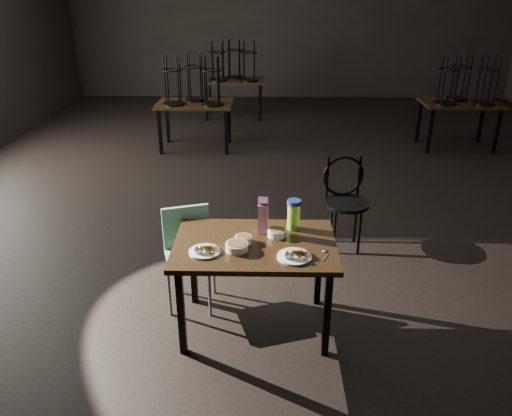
{
  "coord_description": "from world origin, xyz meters",
  "views": [
    {
      "loc": [
        -0.58,
        -5.88,
        2.51
      ],
      "look_at": [
        -0.66,
        -2.24,
        0.85
      ],
      "focal_mm": 35.0,
      "sensor_mm": 36.0,
      "label": 1
    }
  ],
  "objects_px": {
    "juice_carton": "(263,216)",
    "school_chair": "(189,248)",
    "bentwood_chair": "(345,195)",
    "water_bottle": "(294,214)",
    "main_table": "(255,252)"
  },
  "relations": [
    {
      "from": "juice_carton",
      "to": "school_chair",
      "type": "xyz_separation_m",
      "value": [
        -0.61,
        0.17,
        -0.38
      ]
    },
    {
      "from": "school_chair",
      "to": "main_table",
      "type": "bearing_deg",
      "value": -49.92
    },
    {
      "from": "bentwood_chair",
      "to": "water_bottle",
      "type": "bearing_deg",
      "value": -125.4
    },
    {
      "from": "bentwood_chair",
      "to": "school_chair",
      "type": "distance_m",
      "value": 1.76
    },
    {
      "from": "main_table",
      "to": "school_chair",
      "type": "xyz_separation_m",
      "value": [
        -0.55,
        0.35,
        -0.17
      ]
    },
    {
      "from": "juice_carton",
      "to": "school_chair",
      "type": "distance_m",
      "value": 0.74
    },
    {
      "from": "main_table",
      "to": "school_chair",
      "type": "distance_m",
      "value": 0.67
    },
    {
      "from": "juice_carton",
      "to": "main_table",
      "type": "bearing_deg",
      "value": -108.39
    },
    {
      "from": "main_table",
      "to": "juice_carton",
      "type": "xyz_separation_m",
      "value": [
        0.06,
        0.18,
        0.21
      ]
    },
    {
      "from": "juice_carton",
      "to": "bentwood_chair",
      "type": "xyz_separation_m",
      "value": [
        0.82,
        1.2,
        -0.33
      ]
    },
    {
      "from": "main_table",
      "to": "water_bottle",
      "type": "xyz_separation_m",
      "value": [
        0.29,
        0.24,
        0.2
      ]
    },
    {
      "from": "main_table",
      "to": "school_chair",
      "type": "bearing_deg",
      "value": 147.61
    },
    {
      "from": "school_chair",
      "to": "water_bottle",
      "type": "bearing_deg",
      "value": -24.92
    },
    {
      "from": "water_bottle",
      "to": "bentwood_chair",
      "type": "relative_size",
      "value": 0.26
    },
    {
      "from": "juice_carton",
      "to": "bentwood_chair",
      "type": "relative_size",
      "value": 0.32
    }
  ]
}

